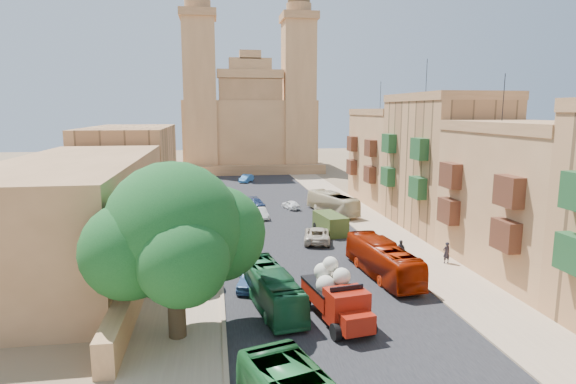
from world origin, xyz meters
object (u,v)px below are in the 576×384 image
object	(u,v)px
car_blue_b	(246,178)
pedestrian_a	(446,253)
street_tree_a	(176,236)
bus_red_east	(383,260)
church	(249,123)
ficus_tree	(175,235)
red_truck	(336,295)
car_dkblue	(256,203)
street_tree_b	(186,207)
car_blue_a	(252,277)
car_cream	(317,235)
bus_cream_east	(332,203)
street_tree_d	(195,176)
pedestrian_c	(401,251)
car_white_a	(261,213)
street_tree_c	(191,187)
olive_pickup	(330,224)
car_white_b	(291,205)
bus_green_north	(271,288)

from	to	relation	value
car_blue_b	pedestrian_a	size ratio (longest dim) A/B	2.25
street_tree_a	bus_red_east	world-z (taller)	street_tree_a
church	ficus_tree	xyz separation A→B (m)	(-9.42, -74.61, -3.87)
red_truck	car_dkblue	xyz separation A→B (m)	(-1.64, 33.86, -1.02)
red_truck	bus_red_east	world-z (taller)	red_truck
street_tree_b	car_blue_a	xyz separation A→B (m)	(5.09, -13.30, -2.42)
church	car_cream	xyz separation A→B (m)	(2.03, -57.21, -8.82)
bus_cream_east	pedestrian_a	world-z (taller)	bus_cream_east
church	street_tree_d	world-z (taller)	church
street_tree_a	car_dkblue	xyz separation A→B (m)	(7.87, 26.50, -2.98)
car_blue_a	street_tree_b	bearing A→B (deg)	125.24
ficus_tree	street_tree_b	bearing A→B (deg)	91.68
street_tree_d	pedestrian_c	distance (m)	37.65
ficus_tree	car_white_a	xyz separation A→B (m)	(7.20, 28.04, -5.05)
ficus_tree	bus_red_east	size ratio (longest dim) A/B	1.02
pedestrian_a	pedestrian_c	bearing A→B (deg)	-29.69
street_tree_a	pedestrian_a	bearing A→B (deg)	4.34
church	bus_red_east	xyz separation A→B (m)	(4.75, -67.26, -8.22)
street_tree_c	red_truck	size ratio (longest dim) A/B	0.76
street_tree_b	pedestrian_a	size ratio (longest dim) A/B	2.67
church	bus_red_east	size ratio (longest dim) A/B	3.89
olive_pickup	car_blue_a	world-z (taller)	olive_pickup
car_white_a	car_blue_b	xyz separation A→B (m)	(0.35, 28.21, 0.05)
street_tree_a	car_white_a	xyz separation A→B (m)	(7.79, 20.04, -2.93)
bus_red_east	car_white_b	distance (m)	25.48
car_white_b	pedestrian_c	bearing A→B (deg)	87.88
street_tree_b	street_tree_d	xyz separation A→B (m)	(0.00, 24.00, -0.26)
street_tree_a	street_tree_d	distance (m)	36.01
pedestrian_c	street_tree_b	bearing A→B (deg)	-142.89
street_tree_d	car_dkblue	size ratio (longest dim) A/B	1.13
bus_green_north	car_cream	distance (m)	15.47
red_truck	street_tree_d	bearing A→B (deg)	102.37
street_tree_c	car_cream	world-z (taller)	street_tree_c
church	car_blue_a	world-z (taller)	church
olive_pickup	car_blue_a	distance (m)	16.32
bus_red_east	bus_cream_east	distance (m)	22.13
street_tree_b	street_tree_c	bearing A→B (deg)	90.00
ficus_tree	bus_cream_east	world-z (taller)	ficus_tree
car_dkblue	car_cream	bearing A→B (deg)	-88.19
olive_pickup	pedestrian_a	distance (m)	12.80
car_blue_a	street_tree_a	bearing A→B (deg)	179.96
bus_cream_east	car_white_b	size ratio (longest dim) A/B	2.72
red_truck	car_blue_b	xyz separation A→B (m)	(-1.38, 55.62, -0.92)
church	red_truck	xyz separation A→B (m)	(-0.49, -73.98, -7.94)
red_truck	olive_pickup	distance (m)	20.25
church	street_tree_a	bearing A→B (deg)	-98.54
car_dkblue	church	bearing A→B (deg)	75.10
car_blue_b	ficus_tree	bearing A→B (deg)	-73.63
car_white_a	pedestrian_c	bearing A→B (deg)	-67.18
car_blue_a	bus_cream_east	bearing A→B (deg)	77.62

